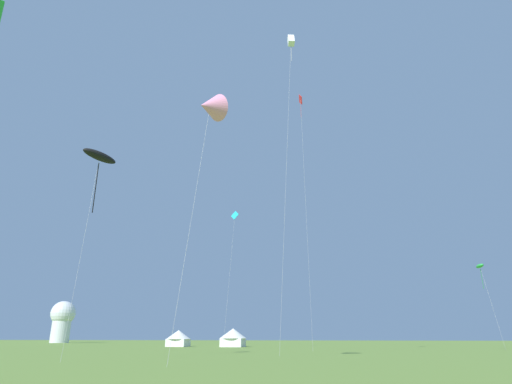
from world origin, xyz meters
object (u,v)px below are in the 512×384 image
(kite_red_diamond, at_px, (301,111))
(kite_black_parafoil, at_px, (100,157))
(kite_cyan_diamond, at_px, (234,220))
(kite_green_parafoil, at_px, (480,266))
(kite_pink_delta, at_px, (210,107))
(kite_white_box, at_px, (291,42))
(observatory_dome, at_px, (62,319))
(festival_tent_left, at_px, (178,337))
(festival_tent_right, at_px, (233,337))

(kite_red_diamond, xyz_separation_m, kite_black_parafoil, (-14.46, -24.44, -16.47))
(kite_cyan_diamond, bearing_deg, kite_red_diamond, -29.65)
(kite_green_parafoil, xyz_separation_m, kite_pink_delta, (-25.35, -32.80, 6.77))
(kite_red_diamond, bearing_deg, kite_white_box, -88.86)
(kite_black_parafoil, distance_m, observatory_dome, 96.34)
(festival_tent_left, bearing_deg, observatory_dome, 142.72)
(festival_tent_left, xyz_separation_m, festival_tent_right, (9.29, 0.00, 0.13))
(kite_white_box, xyz_separation_m, kite_cyan_diamond, (-11.35, 20.27, -14.42))
(kite_green_parafoil, relative_size, kite_black_parafoil, 0.65)
(kite_green_parafoil, height_order, kite_pink_delta, kite_pink_delta)
(kite_black_parafoil, bearing_deg, festival_tent_right, 88.90)
(kite_green_parafoil, xyz_separation_m, kite_black_parafoil, (-35.68, -29.35, 5.38))
(kite_green_parafoil, distance_m, kite_black_parafoil, 46.51)
(kite_black_parafoil, height_order, festival_tent_left, kite_black_parafoil)
(kite_white_box, bearing_deg, kite_pink_delta, -107.57)
(festival_tent_left, bearing_deg, kite_green_parafoil, -15.02)
(kite_cyan_diamond, distance_m, kite_pink_delta, 34.91)
(kite_green_parafoil, distance_m, festival_tent_right, 37.78)
(festival_tent_left, bearing_deg, kite_cyan_diamond, -41.35)
(kite_green_parafoil, distance_m, kite_pink_delta, 42.00)
(festival_tent_left, bearing_deg, kite_red_diamond, -36.14)
(kite_pink_delta, bearing_deg, festival_tent_left, 112.86)
(kite_pink_delta, height_order, festival_tent_left, kite_pink_delta)
(kite_green_parafoil, height_order, observatory_dome, observatory_dome)
(kite_cyan_diamond, bearing_deg, festival_tent_left, 138.65)
(kite_pink_delta, height_order, festival_tent_right, kite_pink_delta)
(kite_red_diamond, bearing_deg, kite_black_parafoil, -120.61)
(kite_white_box, bearing_deg, festival_tent_right, 114.40)
(kite_red_diamond, distance_m, kite_pink_delta, 31.97)
(kite_cyan_diamond, bearing_deg, kite_pink_delta, -78.53)
(kite_white_box, relative_size, kite_green_parafoil, 3.26)
(festival_tent_left, bearing_deg, kite_white_box, -52.90)
(kite_pink_delta, relative_size, festival_tent_right, 4.11)
(kite_white_box, distance_m, kite_cyan_diamond, 27.34)
(kite_white_box, height_order, kite_pink_delta, kite_white_box)
(kite_red_diamond, height_order, festival_tent_right, kite_red_diamond)
(kite_red_diamond, relative_size, observatory_dome, 3.19)
(kite_white_box, xyz_separation_m, festival_tent_right, (-13.94, 30.73, -30.84))
(kite_green_parafoil, relative_size, festival_tent_right, 2.36)
(festival_tent_left, bearing_deg, kite_pink_delta, -67.14)
(festival_tent_left, bearing_deg, kite_black_parafoil, -78.34)
(kite_red_diamond, xyz_separation_m, kite_pink_delta, (-4.13, -27.89, -15.08))
(kite_black_parafoil, bearing_deg, kite_white_box, 35.41)
(kite_red_diamond, bearing_deg, kite_pink_delta, -98.43)
(kite_pink_delta, bearing_deg, kite_black_parafoil, 161.51)
(festival_tent_right, relative_size, observatory_dome, 0.40)
(kite_white_box, relative_size, festival_tent_left, 8.40)
(festival_tent_left, relative_size, observatory_dome, 0.37)
(kite_pink_delta, bearing_deg, kite_cyan_diamond, 101.47)
(kite_green_parafoil, height_order, kite_red_diamond, kite_red_diamond)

